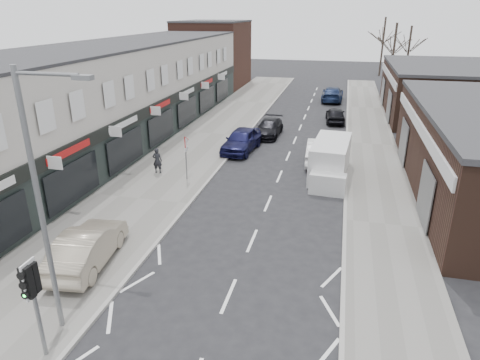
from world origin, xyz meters
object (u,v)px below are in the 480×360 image
Objects in this scene: traffic_light at (32,288)px; pedestrian at (157,161)px; parked_car_right_a at (320,151)px; parked_car_left_a at (241,140)px; street_lamp at (43,195)px; warning_sign at (186,145)px; parked_car_left_b at (269,128)px; sedan_on_pavement at (88,247)px; parked_car_right_b at (335,115)px; white_van at (330,161)px; parked_car_right_c at (332,94)px.

traffic_light reaches higher than pedestrian.
pedestrian reaches higher than parked_car_right_a.
street_lamp is at bearing -87.93° from parked_car_left_a.
pedestrian is at bearing 24.71° from parked_car_right_a.
traffic_light is at bearing -86.90° from warning_sign.
street_lamp is 2.96× the size of warning_sign.
parked_car_left_b is (5.07, 10.22, -0.26)m from pedestrian.
sedan_on_pavement reaches higher than parked_car_right_a.
parked_car_left_b is 7.63m from parked_car_right_b.
parked_car_right_a is at bearing -159.54° from pedestrian.
parked_car_right_a is at bearing -49.93° from parked_car_left_b.
parked_car_left_a is at bearing -12.74° from parked_car_right_a.
sedan_on_pavement is 15.96m from parked_car_left_a.
parked_car_right_a is (7.36, 5.23, -1.40)m from warning_sign.
street_lamp reaches higher than parked_car_left_b.
white_van is 23.78m from parked_car_right_c.
parked_car_left_a is 1.07× the size of parked_car_left_b.
street_lamp is 1.80× the size of parked_car_left_b.
parked_car_left_a is 1.19× the size of parked_car_right_b.
parked_car_right_c is at bearing -115.89° from pedestrian.
warning_sign is (-0.63, 12.80, -2.42)m from street_lamp.
pedestrian is at bearing -118.44° from parked_car_left_a.
parked_car_right_c is (-0.63, 9.82, 0.10)m from parked_car_right_b.
street_lamp is at bearing 68.08° from parked_car_right_a.
warning_sign reaches higher than sedan_on_pavement.
warning_sign is at bearing -103.57° from parked_car_left_b.
sedan_on_pavement is at bearing 59.93° from parked_car_right_a.
white_van is at bearing -174.51° from pedestrian.
warning_sign is 0.61× the size of parked_car_left_b.
parked_car_right_b is (0.63, 11.30, -0.12)m from parked_car_right_a.
street_lamp is at bearing -87.16° from warning_sign.
traffic_light reaches higher than parked_car_left_b.
white_van is 14.85m from sedan_on_pavement.
traffic_light is at bearing -93.31° from parked_car_left_b.
parked_car_right_c is at bearing 80.25° from street_lamp.
sedan_on_pavement is at bearing -98.32° from parked_car_left_b.
sedan_on_pavement is at bearing -93.85° from warning_sign.
street_lamp reaches higher than white_van.
traffic_light reaches higher than parked_car_right_a.
traffic_light is 0.39× the size of street_lamp.
traffic_light is at bearing -109.43° from white_van.
parked_car_left_a is at bearing -103.34° from parked_car_left_b.
parked_car_right_b is (7.36, 29.33, -3.94)m from street_lamp.
white_van is at bearing 103.85° from parked_car_right_a.
street_lamp reaches higher than parked_car_right_c.
white_van is at bearing 66.21° from traffic_light.
parked_car_left_b is 1.11× the size of parked_car_right_b.
traffic_light is 14.04m from warning_sign.
parked_car_left_b is 7.10m from parked_car_right_a.
parked_car_left_a reaches higher than parked_car_right_c.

